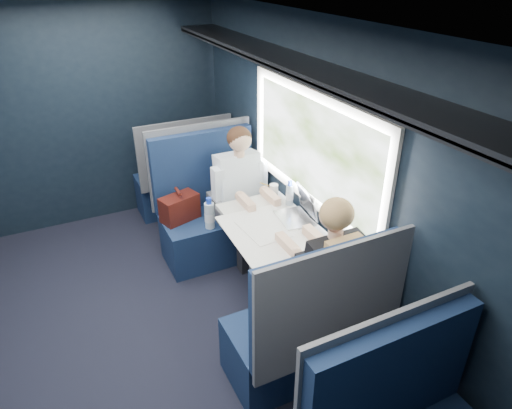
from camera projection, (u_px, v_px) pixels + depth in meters
name	position (u px, v px, depth m)	size (l,w,h in m)	color
ground	(155.00, 333.00, 3.63)	(2.80, 4.20, 0.01)	black
room_shell	(133.00, 161.00, 2.93)	(3.00, 4.40, 2.40)	black
table	(271.00, 232.00, 3.71)	(0.62, 1.00, 0.74)	#54565E
seat_bay_near	(211.00, 215.00, 4.43)	(1.04, 0.62, 1.26)	#0C1937
seat_bay_far	(306.00, 332.00, 3.07)	(1.04, 0.62, 1.26)	#0C1937
seat_row_front	(183.00, 179.00, 5.17)	(1.04, 0.51, 1.16)	#0C1937
man	(242.00, 189.00, 4.26)	(0.53, 0.56, 1.32)	black
woman	(327.00, 271.00, 3.14)	(0.53, 0.56, 1.32)	black
papers	(264.00, 233.00, 3.54)	(0.53, 0.77, 0.01)	white
laptop	(300.00, 210.00, 3.72)	(0.29, 0.35, 0.25)	silver
bottle_small	(290.00, 194.00, 3.91)	(0.07, 0.07, 0.22)	silver
cup	(274.00, 190.00, 4.09)	(0.08, 0.08, 0.10)	white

